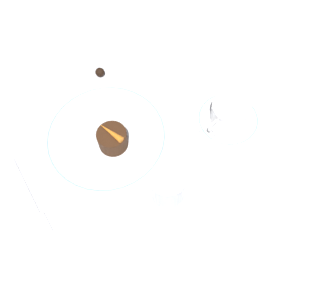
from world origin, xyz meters
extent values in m
plane|color=white|center=(0.00, 0.00, 0.00)|extent=(3.00, 3.00, 0.00)
cylinder|color=white|center=(0.00, -0.04, 0.01)|extent=(0.27, 0.27, 0.01)
torus|color=#8CB2D1|center=(0.00, -0.04, 0.01)|extent=(0.26, 0.26, 0.00)
cylinder|color=white|center=(-0.23, 0.10, 0.01)|extent=(0.14, 0.14, 0.01)
torus|color=#8CB2D1|center=(-0.23, 0.10, 0.01)|extent=(0.13, 0.13, 0.00)
cylinder|color=white|center=(-0.23, 0.10, 0.04)|extent=(0.08, 0.08, 0.05)
cylinder|color=brown|center=(-0.23, 0.10, 0.04)|extent=(0.07, 0.07, 0.04)
torus|color=white|center=(-0.18, 0.10, 0.04)|extent=(0.04, 0.01, 0.04)
cube|color=silver|center=(-0.19, 0.08, 0.01)|extent=(0.04, 0.07, 0.00)
ellipsoid|color=silver|center=(-0.17, 0.12, 0.01)|extent=(0.02, 0.03, 0.00)
cylinder|color=silver|center=(0.00, 0.15, 0.00)|extent=(0.06, 0.06, 0.01)
cylinder|color=silver|center=(0.00, 0.15, 0.03)|extent=(0.01, 0.01, 0.06)
cylinder|color=silver|center=(0.00, 0.15, 0.10)|extent=(0.07, 0.07, 0.07)
cylinder|color=maroon|center=(0.00, 0.15, 0.08)|extent=(0.06, 0.06, 0.04)
cube|color=silver|center=(0.19, -0.07, 0.00)|extent=(0.03, 0.14, 0.01)
cube|color=silver|center=(0.21, 0.02, 0.00)|extent=(0.03, 0.05, 0.01)
cylinder|color=#381E0F|center=(0.00, -0.02, 0.04)|extent=(0.06, 0.06, 0.04)
cone|color=orange|center=(0.00, -0.02, 0.07)|extent=(0.02, 0.06, 0.01)
sphere|color=black|center=(-0.10, -0.19, 0.01)|extent=(0.02, 0.02, 0.02)
camera|label=1|loc=(0.17, 0.34, 0.76)|focal=42.00mm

